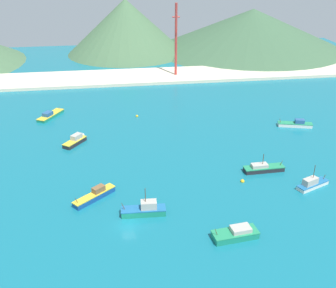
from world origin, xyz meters
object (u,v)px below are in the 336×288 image
Objects in this scene: fishing_boat_8 at (75,141)px; buoy_2 at (137,116)px; fishing_boat_4 at (312,184)px; fishing_boat_6 at (296,124)px; fishing_boat_2 at (236,234)px; buoy_0 at (242,181)px; fishing_boat_3 at (145,210)px; buoy_1 at (83,135)px; fishing_boat_7 at (50,115)px; radio_tower at (176,41)px; fishing_boat_5 at (263,168)px; fishing_boat_1 at (95,195)px.

buoy_2 is (18.52, 17.88, -0.82)m from fishing_boat_8.
fishing_boat_6 is at bearing 71.26° from fishing_boat_4.
fishing_boat_2 is 1.05× the size of fishing_boat_4.
fishing_boat_6 is at bearing 47.99° from buoy_0.
fishing_boat_3 reaches higher than buoy_1.
buoy_1 is at bearing 108.82° from fishing_boat_3.
fishing_boat_2 is 0.97× the size of fishing_boat_3.
fishing_boat_4 is at bearing -39.44° from fishing_boat_7.
fishing_boat_8 is at bearing -177.65° from fishing_boat_6.
buoy_2 is at bearing 126.32° from fishing_boat_4.
radio_tower reaches higher than buoy_0.
fishing_boat_3 is 0.88× the size of fishing_boat_6.
fishing_boat_8 is at bearing 125.21° from fishing_boat_2.
fishing_boat_4 is at bearing -46.50° from fishing_boat_5.
fishing_boat_5 reaches higher than buoy_0.
fishing_boat_7 is at bearing 121.71° from fishing_boat_2.
radio_tower reaches higher than fishing_boat_8.
fishing_boat_7 is 68.33m from buoy_0.
fishing_boat_7 is at bearing 125.16° from buoy_1.
radio_tower is (-7.92, 82.34, 14.54)m from fishing_boat_5.
fishing_boat_3 is 0.92× the size of fishing_boat_5.
fishing_boat_5 is 0.33× the size of radio_tower.
fishing_boat_2 is at bearing -58.29° from fishing_boat_7.
fishing_boat_2 is 9.45× the size of buoy_0.
buoy_1 is (-37.79, 32.09, -0.03)m from buoy_0.
fishing_boat_1 is 1.09× the size of fishing_boat_4.
fishing_boat_1 is 1.01× the size of fishing_boat_3.
fishing_boat_8 is at bearing 154.28° from fishing_boat_5.
buoy_1 is (-44.29, 27.92, -0.66)m from fishing_boat_5.
fishing_boat_4 is at bearing -79.91° from radio_tower.
buoy_0 is at bearing -147.35° from fishing_boat_5.
fishing_boat_5 is (14.01, 23.30, -0.07)m from fishing_boat_2.
fishing_boat_7 is 14.31× the size of buoy_1.
fishing_boat_5 is (30.20, 13.44, -0.29)m from fishing_boat_3.
fishing_boat_3 reaches higher than fishing_boat_4.
buoy_0 is 1.12× the size of buoy_2.
buoy_0 reaches higher than buoy_1.
buoy_0 is at bearing 162.86° from fishing_boat_4.
fishing_boat_6 is 0.35× the size of radio_tower.
fishing_boat_1 is at bearing 177.12° from fishing_boat_4.
radio_tower is (22.28, 95.78, 14.26)m from fishing_boat_3.
fishing_boat_1 is 0.31× the size of radio_tower.
radio_tower reaches higher than buoy_1.
fishing_boat_7 is at bearing 135.63° from buoy_0.
fishing_boat_2 is 58.83m from fishing_boat_6.
fishing_boat_8 is at bearing -66.70° from fishing_boat_7.
buoy_0 is (48.84, -47.78, -0.55)m from fishing_boat_7.
fishing_boat_3 is at bearing 148.65° from fishing_boat_2.
fishing_boat_7 is (-15.07, 49.90, -0.15)m from fishing_boat_1.
buoy_1 is at bearing -143.87° from buoy_2.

